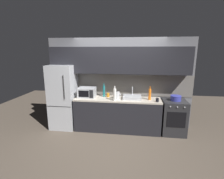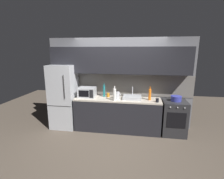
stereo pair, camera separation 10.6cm
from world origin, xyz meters
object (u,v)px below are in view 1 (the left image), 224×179
wine_bottle_orange (150,94)px  mug_amber (108,95)px  wine_bottle_teal (104,91)px  wine_bottle_white (115,94)px  mug_dark (157,100)px  refrigerator (63,97)px  oven_range (173,117)px  microwave (87,92)px  cooking_pot (176,98)px  kettle (117,95)px

wine_bottle_orange → mug_amber: bearing=173.0°
mug_amber → wine_bottle_teal: bearing=175.3°
wine_bottle_white → wine_bottle_teal: bearing=135.3°
wine_bottle_white → mug_dark: bearing=1.1°
refrigerator → mug_dark: 2.55m
oven_range → microwave: bearing=179.5°
oven_range → wine_bottle_teal: bearing=175.9°
wine_bottle_white → cooking_pot: wine_bottle_white is taller
wine_bottle_teal → cooking_pot: size_ratio=1.43×
cooking_pot → kettle: bearing=-178.6°
wine_bottle_white → kettle: bearing=76.5°
cooking_pot → wine_bottle_teal: bearing=176.0°
wine_bottle_white → microwave: bearing=164.2°
wine_bottle_orange → wine_bottle_teal: wine_bottle_teal is taller
wine_bottle_white → mug_dark: size_ratio=3.88×
oven_range → wine_bottle_teal: (-1.88, 0.13, 0.61)m
microwave → oven_range: bearing=-0.5°
mug_amber → wine_bottle_white: bearing=-55.4°
wine_bottle_teal → cooking_pot: wine_bottle_teal is taller
refrigerator → oven_range: size_ratio=1.97×
refrigerator → microwave: 0.70m
oven_range → wine_bottle_teal: size_ratio=2.36×
wine_bottle_white → mug_amber: size_ratio=3.64×
mug_dark → cooking_pot: bearing=21.1°
kettle → mug_dark: kettle is taller
oven_range → mug_amber: size_ratio=8.67×
wine_bottle_white → cooking_pot: (1.55, 0.21, -0.09)m
refrigerator → oven_range: refrigerator is taller
mug_dark → refrigerator: bearing=175.8°
refrigerator → mug_amber: 1.26m
mug_amber → kettle: bearing=-30.5°
cooking_pot → refrigerator: bearing=-180.0°
refrigerator → cooking_pot: size_ratio=6.65×
microwave → wine_bottle_teal: 0.47m
refrigerator → wine_bottle_white: bearing=-8.0°
wine_bottle_white → mug_dark: (1.07, 0.02, -0.11)m
wine_bottle_orange → wine_bottle_teal: bearing=173.2°
oven_range → wine_bottle_white: wine_bottle_white is taller
wine_bottle_teal → mug_dark: 1.45m
oven_range → mug_dark: 0.71m
refrigerator → wine_bottle_teal: 1.15m
wine_bottle_orange → mug_amber: 1.13m
microwave → cooking_pot: (2.35, -0.02, -0.07)m
microwave → wine_bottle_teal: size_ratio=1.21×
wine_bottle_orange → mug_dark: (0.18, -0.17, -0.10)m
refrigerator → kettle: refrigerator is taller
refrigerator → wine_bottle_white: refrigerator is taller
wine_bottle_teal → mug_dark: wine_bottle_teal is taller
wine_bottle_white → mug_amber: bearing=124.6°
microwave → mug_amber: 0.58m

